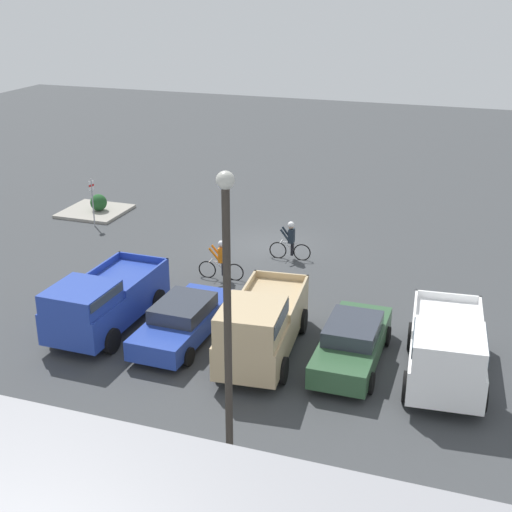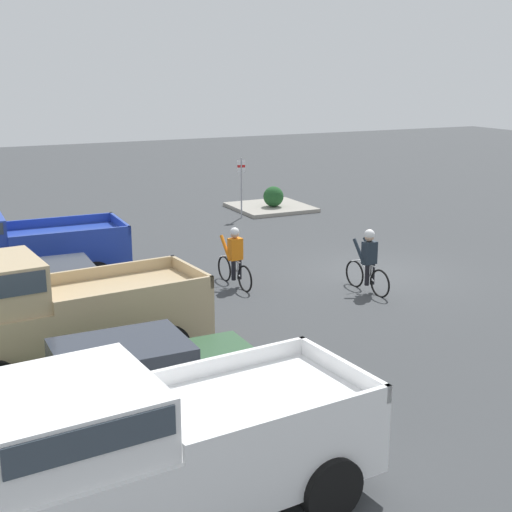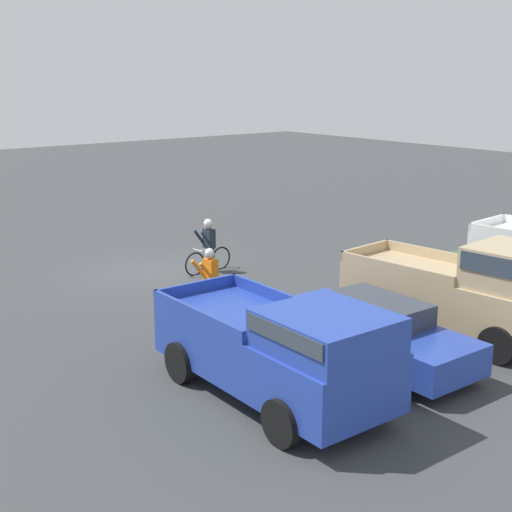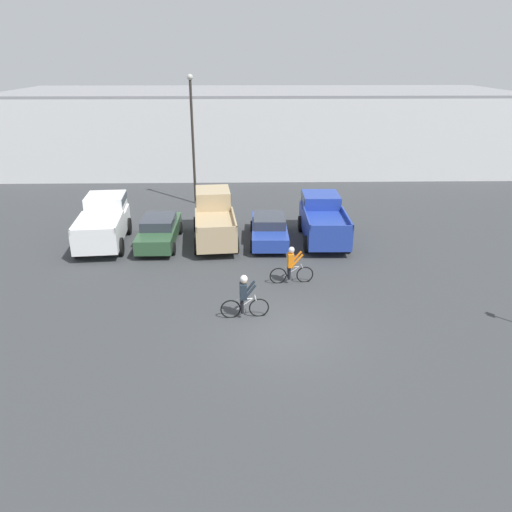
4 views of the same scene
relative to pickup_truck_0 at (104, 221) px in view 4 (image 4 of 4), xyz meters
The scene contains 10 objects.
ground_plane 12.62m from the pickup_truck_0, 47.52° to the right, with size 80.00×80.00×0.00m, color #383A3D.
warehouse_building 21.21m from the pickup_truck_0, 66.30° to the left, with size 41.10×13.22×6.26m.
pickup_truck_0 is the anchor object (origin of this frame).
sedan_0 2.89m from the pickup_truck_0, ahead, with size 1.94×4.76×1.43m.
pickup_truck_1 5.61m from the pickup_truck_0, ahead, with size 2.53×5.54×2.35m.
sedan_1 8.45m from the pickup_truck_0, ahead, with size 2.01×4.81×1.37m.
pickup_truck_2 11.24m from the pickup_truck_0, ahead, with size 2.34×5.19×2.10m.
cyclist_0 10.47m from the pickup_truck_0, 29.43° to the right, with size 1.87×0.49×1.65m.
cyclist_1 10.79m from the pickup_truck_0, 48.59° to the right, with size 1.80×0.49×1.71m.
lamppost 8.90m from the pickup_truck_0, 60.90° to the left, with size 0.36×0.36×7.93m.
Camera 4 is at (-1.32, -15.06, 9.02)m, focal length 35.00 mm.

